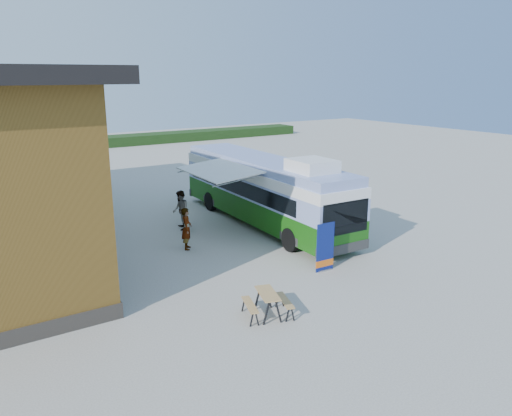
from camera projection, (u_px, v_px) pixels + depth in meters
ground at (290, 273)px, 18.81m from camera, size 100.00×100.00×0.00m
hedge at (137, 139)px, 53.63m from camera, size 40.00×3.00×1.00m
bus at (264, 188)px, 24.62m from camera, size 3.10×12.46×3.80m
awning at (225, 174)px, 23.39m from camera, size 3.04×4.71×0.54m
banner at (325, 251)px, 18.86m from camera, size 0.83×0.20×1.90m
picnic_table at (268, 299)px, 15.33m from camera, size 1.69×1.59×0.79m
person_a at (187, 229)px, 21.22m from camera, size 0.71×0.79×1.82m
person_b at (181, 210)px, 23.92m from camera, size 0.98×1.11×1.91m
slurry_tanker at (51, 190)px, 26.31m from camera, size 2.28×6.43×2.38m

